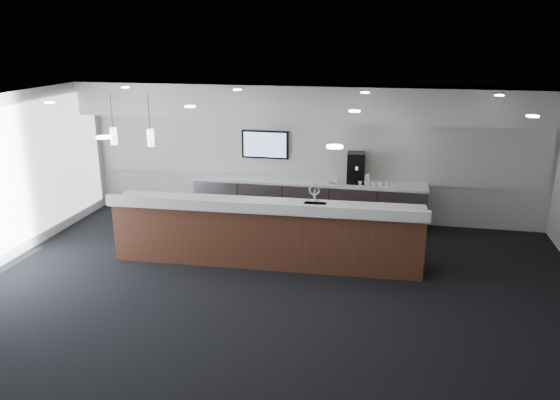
# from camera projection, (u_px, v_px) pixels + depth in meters

# --- Properties ---
(ground) EXTENTS (10.00, 10.00, 0.00)m
(ground) POSITION_uv_depth(u_px,v_px,m) (271.00, 297.00, 8.63)
(ground) COLOR black
(ground) RESTS_ON ground
(ceiling) EXTENTS (10.00, 8.00, 0.02)m
(ceiling) POSITION_uv_depth(u_px,v_px,m) (270.00, 107.00, 7.75)
(ceiling) COLOR black
(ceiling) RESTS_ON back_wall
(back_wall) EXTENTS (10.00, 0.02, 3.00)m
(back_wall) POSITION_uv_depth(u_px,v_px,m) (311.00, 152.00, 11.93)
(back_wall) COLOR silver
(back_wall) RESTS_ON ground
(soffit_bulkhead) EXTENTS (10.00, 0.90, 0.70)m
(soffit_bulkhead) POSITION_uv_depth(u_px,v_px,m) (308.00, 102.00, 11.17)
(soffit_bulkhead) COLOR silver
(soffit_bulkhead) RESTS_ON back_wall
(alcove_panel) EXTENTS (9.80, 0.06, 1.40)m
(alcove_panel) POSITION_uv_depth(u_px,v_px,m) (310.00, 148.00, 11.87)
(alcove_panel) COLOR silver
(alcove_panel) RESTS_ON back_wall
(back_credenza) EXTENTS (5.06, 0.66, 0.95)m
(back_credenza) POSITION_uv_depth(u_px,v_px,m) (307.00, 202.00, 11.89)
(back_credenza) COLOR #999BA1
(back_credenza) RESTS_ON ground
(wall_tv) EXTENTS (1.05, 0.08, 0.62)m
(wall_tv) POSITION_uv_depth(u_px,v_px,m) (265.00, 144.00, 11.99)
(wall_tv) COLOR black
(wall_tv) RESTS_ON back_wall
(pendant_left) EXTENTS (0.12, 0.12, 0.30)m
(pendant_left) POSITION_uv_depth(u_px,v_px,m) (142.00, 142.00, 9.18)
(pendant_left) COLOR #FBE4C4
(pendant_left) RESTS_ON ceiling
(pendant_right) EXTENTS (0.12, 0.12, 0.30)m
(pendant_right) POSITION_uv_depth(u_px,v_px,m) (104.00, 140.00, 9.32)
(pendant_right) COLOR #FBE4C4
(pendant_right) RESTS_ON ceiling
(ceiling_can_lights) EXTENTS (7.00, 5.00, 0.02)m
(ceiling_can_lights) POSITION_uv_depth(u_px,v_px,m) (270.00, 109.00, 7.76)
(ceiling_can_lights) COLOR white
(ceiling_can_lights) RESTS_ON ceiling
(service_counter) EXTENTS (5.61, 1.11, 1.49)m
(service_counter) POSITION_uv_depth(u_px,v_px,m) (266.00, 232.00, 9.79)
(service_counter) COLOR #4C2519
(service_counter) RESTS_ON ground
(coffee_machine) EXTENTS (0.40, 0.51, 0.65)m
(coffee_machine) POSITION_uv_depth(u_px,v_px,m) (356.00, 168.00, 11.53)
(coffee_machine) COLOR black
(coffee_machine) RESTS_ON back_credenza
(info_sign_left) EXTENTS (0.18, 0.03, 0.25)m
(info_sign_left) POSITION_uv_depth(u_px,v_px,m) (333.00, 177.00, 11.53)
(info_sign_left) COLOR silver
(info_sign_left) RESTS_ON back_credenza
(info_sign_right) EXTENTS (0.18, 0.07, 0.24)m
(info_sign_right) POSITION_uv_depth(u_px,v_px,m) (365.00, 180.00, 11.39)
(info_sign_right) COLOR silver
(info_sign_right) RESTS_ON back_credenza
(cup_0) EXTENTS (0.10, 0.10, 0.09)m
(cup_0) POSITION_uv_depth(u_px,v_px,m) (394.00, 185.00, 11.29)
(cup_0) COLOR white
(cup_0) RESTS_ON back_credenza
(cup_1) EXTENTS (0.14, 0.14, 0.09)m
(cup_1) POSITION_uv_depth(u_px,v_px,m) (387.00, 184.00, 11.31)
(cup_1) COLOR white
(cup_1) RESTS_ON back_credenza
(cup_2) EXTENTS (0.12, 0.12, 0.09)m
(cup_2) POSITION_uv_depth(u_px,v_px,m) (380.00, 184.00, 11.34)
(cup_2) COLOR white
(cup_2) RESTS_ON back_credenza
(cup_3) EXTENTS (0.13, 0.13, 0.09)m
(cup_3) POSITION_uv_depth(u_px,v_px,m) (374.00, 183.00, 11.37)
(cup_3) COLOR white
(cup_3) RESTS_ON back_credenza
(cup_4) EXTENTS (0.13, 0.13, 0.09)m
(cup_4) POSITION_uv_depth(u_px,v_px,m) (367.00, 183.00, 11.40)
(cup_4) COLOR white
(cup_4) RESTS_ON back_credenza
(cup_5) EXTENTS (0.11, 0.11, 0.09)m
(cup_5) POSITION_uv_depth(u_px,v_px,m) (360.00, 183.00, 11.42)
(cup_5) COLOR white
(cup_5) RESTS_ON back_credenza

